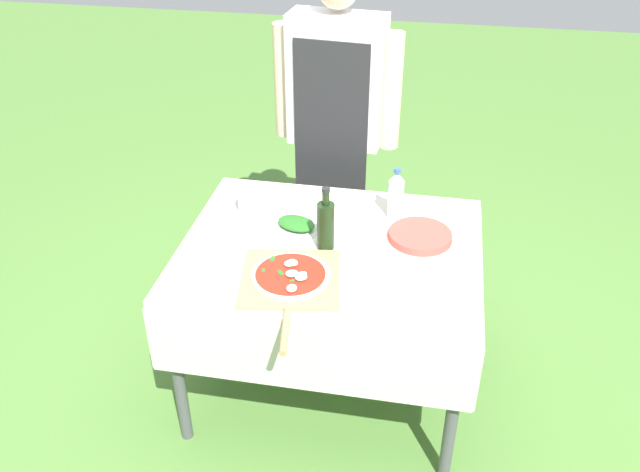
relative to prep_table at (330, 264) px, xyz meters
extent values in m
plane|color=#517F38|center=(0.00, 0.00, -0.66)|extent=(12.00, 12.00, 0.00)
cube|color=beige|center=(0.00, 0.00, 0.07)|extent=(1.17, 0.94, 0.04)
cube|color=beige|center=(0.00, -0.47, -0.09)|extent=(1.17, 0.01, 0.28)
cube|color=beige|center=(0.00, 0.47, -0.09)|extent=(1.17, 0.01, 0.28)
cube|color=beige|center=(-0.59, 0.00, -0.09)|extent=(0.01, 0.94, 0.28)
cube|color=beige|center=(0.59, 0.00, -0.09)|extent=(0.01, 0.94, 0.28)
cylinder|color=#4C4C51|center=(-0.53, -0.41, -0.30)|extent=(0.05, 0.05, 0.71)
cylinder|color=#4C4C51|center=(0.53, -0.41, -0.30)|extent=(0.05, 0.05, 0.71)
cylinder|color=#4C4C51|center=(-0.53, 0.41, -0.30)|extent=(0.05, 0.05, 0.71)
cylinder|color=#4C4C51|center=(0.53, 0.41, -0.30)|extent=(0.05, 0.05, 0.71)
cylinder|color=#70604C|center=(-0.03, 0.80, -0.25)|extent=(0.12, 0.12, 0.82)
cylinder|color=#70604C|center=(-0.19, 0.82, -0.25)|extent=(0.12, 0.12, 0.82)
cube|color=silver|center=(-0.11, 0.81, 0.47)|extent=(0.46, 0.23, 0.61)
cube|color=#232326|center=(-0.12, 0.71, 0.24)|extent=(0.35, 0.04, 0.89)
cylinder|color=beige|center=(0.15, 0.78, 0.44)|extent=(0.10, 0.10, 0.54)
cylinder|color=beige|center=(-0.37, 0.83, 0.44)|extent=(0.10, 0.10, 0.54)
cube|color=tan|center=(-0.11, -0.25, 0.09)|extent=(0.41, 0.41, 0.01)
cylinder|color=tan|center=(-0.06, -0.54, 0.09)|extent=(0.06, 0.22, 0.02)
cylinder|color=beige|center=(-0.11, -0.25, 0.11)|extent=(0.29, 0.29, 0.01)
cylinder|color=#B22819|center=(-0.11, -0.25, 0.11)|extent=(0.26, 0.26, 0.00)
ellipsoid|color=white|center=(-0.08, -0.34, 0.12)|extent=(0.04, 0.05, 0.01)
ellipsoid|color=white|center=(-0.06, -0.25, 0.12)|extent=(0.05, 0.05, 0.01)
ellipsoid|color=white|center=(-0.10, -0.26, 0.13)|extent=(0.06, 0.05, 0.02)
ellipsoid|color=white|center=(-0.11, -0.19, 0.12)|extent=(0.06, 0.06, 0.02)
ellipsoid|color=white|center=(-0.06, -0.28, 0.12)|extent=(0.06, 0.06, 0.02)
ellipsoid|color=white|center=(-0.12, -0.20, 0.12)|extent=(0.06, 0.05, 0.02)
ellipsoid|color=#286B23|center=(-0.08, -0.27, 0.12)|extent=(0.03, 0.02, 0.00)
ellipsoid|color=#286B23|center=(-0.09, -0.29, 0.12)|extent=(0.02, 0.03, 0.00)
ellipsoid|color=#286B23|center=(-0.21, -0.25, 0.12)|extent=(0.02, 0.03, 0.00)
ellipsoid|color=#286B23|center=(-0.14, -0.25, 0.12)|extent=(0.04, 0.04, 0.00)
ellipsoid|color=#286B23|center=(-0.19, -0.17, 0.12)|extent=(0.02, 0.04, 0.00)
ellipsoid|color=#286B23|center=(-0.07, -0.26, 0.12)|extent=(0.03, 0.02, 0.00)
cylinder|color=black|center=(-0.02, -0.02, 0.19)|extent=(0.07, 0.07, 0.20)
cylinder|color=black|center=(-0.02, -0.02, 0.31)|extent=(0.03, 0.03, 0.05)
cylinder|color=#232326|center=(-0.02, -0.02, 0.35)|extent=(0.03, 0.03, 0.02)
cylinder|color=silver|center=(0.23, 0.27, 0.17)|extent=(0.07, 0.07, 0.17)
cone|color=silver|center=(0.23, 0.27, 0.27)|extent=(0.07, 0.07, 0.04)
cylinder|color=#335BB2|center=(0.23, 0.27, 0.30)|extent=(0.03, 0.03, 0.02)
cube|color=silver|center=(-0.16, 0.10, 0.09)|extent=(0.22, 0.19, 0.01)
ellipsoid|color=#286B23|center=(-0.16, 0.10, 0.11)|extent=(0.19, 0.16, 0.04)
cylinder|color=silver|center=(-0.36, 0.21, 0.13)|extent=(0.15, 0.15, 0.09)
cylinder|color=#DB4C42|center=(0.34, 0.11, 0.09)|extent=(0.26, 0.26, 0.00)
cylinder|color=#DB4C42|center=(0.34, 0.11, 0.10)|extent=(0.26, 0.26, 0.00)
cylinder|color=#DB4C42|center=(0.34, 0.11, 0.10)|extent=(0.25, 0.25, 0.00)
cylinder|color=#DB4C42|center=(0.34, 0.11, 0.11)|extent=(0.25, 0.25, 0.00)
cylinder|color=#DB4C42|center=(0.34, 0.11, 0.11)|extent=(0.25, 0.25, 0.00)
cylinder|color=#DB4C42|center=(0.34, 0.11, 0.12)|extent=(0.25, 0.25, 0.00)
camera|label=1|loc=(0.36, -2.19, 1.57)|focal=38.00mm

